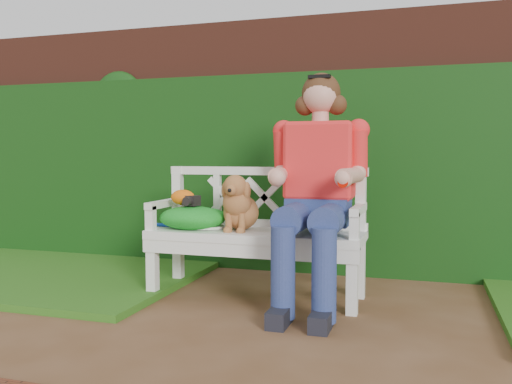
% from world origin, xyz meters
% --- Properties ---
extents(ground, '(60.00, 60.00, 0.00)m').
position_xyz_m(ground, '(0.00, 0.00, 0.00)').
color(ground, brown).
extents(brick_wall, '(10.00, 0.30, 2.20)m').
position_xyz_m(brick_wall, '(0.00, 1.90, 1.10)').
color(brick_wall, '#5D2B1E').
rests_on(brick_wall, ground).
extents(ivy_hedge, '(10.00, 0.18, 1.70)m').
position_xyz_m(ivy_hedge, '(0.00, 1.68, 0.85)').
color(ivy_hedge, '#133D0E').
rests_on(ivy_hedge, ground).
extents(grass_left, '(2.60, 2.00, 0.05)m').
position_xyz_m(grass_left, '(-2.40, 0.90, 0.03)').
color(grass_left, '#255D16').
rests_on(grass_left, ground).
extents(garden_bench, '(1.64, 0.77, 0.48)m').
position_xyz_m(garden_bench, '(-0.47, 0.71, 0.24)').
color(garden_bench, white).
rests_on(garden_bench, ground).
extents(seated_woman, '(0.87, 1.04, 1.61)m').
position_xyz_m(seated_woman, '(-0.03, 0.69, 0.81)').
color(seated_woman, red).
rests_on(seated_woman, ground).
extents(dog, '(0.31, 0.39, 0.40)m').
position_xyz_m(dog, '(-0.58, 0.68, 0.68)').
color(dog, '#A67226').
rests_on(dog, garden_bench).
extents(tennis_racket, '(0.60, 0.36, 0.03)m').
position_xyz_m(tennis_racket, '(-0.88, 0.69, 0.49)').
color(tennis_racket, silver).
rests_on(tennis_racket, garden_bench).
extents(green_bag, '(0.55, 0.47, 0.17)m').
position_xyz_m(green_bag, '(-0.94, 0.66, 0.56)').
color(green_bag, '#298535').
rests_on(green_bag, garden_bench).
extents(camera_item, '(0.13, 0.10, 0.07)m').
position_xyz_m(camera_item, '(-0.94, 0.66, 0.68)').
color(camera_item, black).
rests_on(camera_item, green_bag).
extents(baseball_glove, '(0.19, 0.15, 0.11)m').
position_xyz_m(baseball_glove, '(-1.02, 0.68, 0.70)').
color(baseball_glove, orange).
rests_on(baseball_glove, green_bag).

